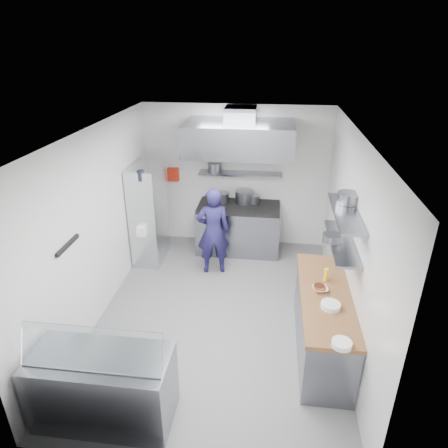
# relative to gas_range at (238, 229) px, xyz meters

# --- Properties ---
(floor) EXTENTS (5.00, 5.00, 0.00)m
(floor) POSITION_rel_gas_range_xyz_m (-0.10, -2.10, -0.45)
(floor) COLOR slate
(floor) RESTS_ON ground
(ceiling) EXTENTS (5.00, 5.00, 0.00)m
(ceiling) POSITION_rel_gas_range_xyz_m (-0.10, -2.10, 2.35)
(ceiling) COLOR silver
(ceiling) RESTS_ON wall_back
(wall_back) EXTENTS (3.60, 2.80, 0.02)m
(wall_back) POSITION_rel_gas_range_xyz_m (-0.10, 0.40, 0.95)
(wall_back) COLOR white
(wall_back) RESTS_ON floor
(wall_front) EXTENTS (3.60, 2.80, 0.02)m
(wall_front) POSITION_rel_gas_range_xyz_m (-0.10, -4.60, 0.95)
(wall_front) COLOR white
(wall_front) RESTS_ON floor
(wall_left) EXTENTS (2.80, 5.00, 0.02)m
(wall_left) POSITION_rel_gas_range_xyz_m (-1.90, -2.10, 0.95)
(wall_left) COLOR white
(wall_left) RESTS_ON floor
(wall_right) EXTENTS (2.80, 5.00, 0.02)m
(wall_right) POSITION_rel_gas_range_xyz_m (1.70, -2.10, 0.95)
(wall_right) COLOR white
(wall_right) RESTS_ON floor
(gas_range) EXTENTS (1.60, 0.80, 0.90)m
(gas_range) POSITION_rel_gas_range_xyz_m (0.00, 0.00, 0.00)
(gas_range) COLOR gray
(gas_range) RESTS_ON floor
(cooktop) EXTENTS (1.57, 0.78, 0.06)m
(cooktop) POSITION_rel_gas_range_xyz_m (0.00, 0.00, 0.48)
(cooktop) COLOR black
(cooktop) RESTS_ON gas_range
(stock_pot_left) EXTENTS (0.27, 0.27, 0.20)m
(stock_pot_left) POSITION_rel_gas_range_xyz_m (-0.35, 0.12, 0.61)
(stock_pot_left) COLOR slate
(stock_pot_left) RESTS_ON cooktop
(stock_pot_mid) EXTENTS (0.35, 0.35, 0.24)m
(stock_pot_mid) POSITION_rel_gas_range_xyz_m (0.09, 0.17, 0.63)
(stock_pot_mid) COLOR slate
(stock_pot_mid) RESTS_ON cooktop
(stock_pot_right) EXTENTS (0.23, 0.23, 0.16)m
(stock_pot_right) POSITION_rel_gas_range_xyz_m (0.27, 0.17, 0.59)
(stock_pot_right) COLOR slate
(stock_pot_right) RESTS_ON cooktop
(over_range_shelf) EXTENTS (1.60, 0.30, 0.04)m
(over_range_shelf) POSITION_rel_gas_range_xyz_m (0.00, 0.24, 1.07)
(over_range_shelf) COLOR gray
(over_range_shelf) RESTS_ON wall_back
(shelf_pot_a) EXTENTS (0.26, 0.26, 0.18)m
(shelf_pot_a) POSITION_rel_gas_range_xyz_m (-0.50, 0.23, 1.18)
(shelf_pot_a) COLOR slate
(shelf_pot_a) RESTS_ON over_range_shelf
(extractor_hood) EXTENTS (1.90, 1.15, 0.55)m
(extractor_hood) POSITION_rel_gas_range_xyz_m (0.00, -0.18, 1.85)
(extractor_hood) COLOR gray
(extractor_hood) RESTS_ON wall_back
(hood_duct) EXTENTS (0.55, 0.55, 0.24)m
(hood_duct) POSITION_rel_gas_range_xyz_m (0.00, 0.05, 2.23)
(hood_duct) COLOR slate
(hood_duct) RESTS_ON extractor_hood
(red_firebox) EXTENTS (0.22, 0.10, 0.26)m
(red_firebox) POSITION_rel_gas_range_xyz_m (-1.35, 0.34, 0.97)
(red_firebox) COLOR red
(red_firebox) RESTS_ON wall_back
(chef) EXTENTS (0.65, 0.50, 1.60)m
(chef) POSITION_rel_gas_range_xyz_m (-0.37, -0.87, 0.35)
(chef) COLOR #1C1849
(chef) RESTS_ON floor
(wire_rack) EXTENTS (0.50, 0.90, 1.85)m
(wire_rack) POSITION_rel_gas_range_xyz_m (-1.63, -0.53, 0.48)
(wire_rack) COLOR silver
(wire_rack) RESTS_ON floor
(rack_bin_a) EXTENTS (0.15, 0.19, 0.17)m
(rack_bin_a) POSITION_rel_gas_range_xyz_m (-1.63, -0.99, 0.35)
(rack_bin_a) COLOR white
(rack_bin_a) RESTS_ON wire_rack
(rack_bin_b) EXTENTS (0.13, 0.17, 0.15)m
(rack_bin_b) POSITION_rel_gas_range_xyz_m (-1.63, -0.69, 0.85)
(rack_bin_b) COLOR yellow
(rack_bin_b) RESTS_ON wire_rack
(rack_jar) EXTENTS (0.12, 0.12, 0.18)m
(rack_jar) POSITION_rel_gas_range_xyz_m (-1.58, -0.93, 1.35)
(rack_jar) COLOR black
(rack_jar) RESTS_ON wire_rack
(knife_strip) EXTENTS (0.04, 0.55, 0.05)m
(knife_strip) POSITION_rel_gas_range_xyz_m (-1.88, -3.00, 1.10)
(knife_strip) COLOR black
(knife_strip) RESTS_ON wall_left
(prep_counter_base) EXTENTS (0.62, 2.00, 0.84)m
(prep_counter_base) POSITION_rel_gas_range_xyz_m (1.38, -2.70, -0.03)
(prep_counter_base) COLOR gray
(prep_counter_base) RESTS_ON floor
(prep_counter_top) EXTENTS (0.65, 2.04, 0.06)m
(prep_counter_top) POSITION_rel_gas_range_xyz_m (1.38, -2.70, 0.42)
(prep_counter_top) COLOR brown
(prep_counter_top) RESTS_ON prep_counter_base
(plate_stack_a) EXTENTS (0.22, 0.22, 0.06)m
(plate_stack_a) POSITION_rel_gas_range_xyz_m (1.44, -3.67, 0.48)
(plate_stack_a) COLOR white
(plate_stack_a) RESTS_ON prep_counter_top
(plate_stack_b) EXTENTS (0.24, 0.24, 0.06)m
(plate_stack_b) POSITION_rel_gas_range_xyz_m (1.40, -2.99, 0.48)
(plate_stack_b) COLOR white
(plate_stack_b) RESTS_ON prep_counter_top
(copper_pan) EXTENTS (0.15, 0.15, 0.06)m
(copper_pan) POSITION_rel_gas_range_xyz_m (1.30, -2.61, 0.48)
(copper_pan) COLOR #BE5635
(copper_pan) RESTS_ON prep_counter_top
(squeeze_bottle) EXTENTS (0.06, 0.06, 0.18)m
(squeeze_bottle) POSITION_rel_gas_range_xyz_m (1.40, -2.38, 0.54)
(squeeze_bottle) COLOR yellow
(squeeze_bottle) RESTS_ON prep_counter_top
(mixing_bowl) EXTENTS (0.22, 0.22, 0.05)m
(mixing_bowl) POSITION_rel_gas_range_xyz_m (1.31, -2.64, 0.47)
(mixing_bowl) COLOR white
(mixing_bowl) RESTS_ON prep_counter_top
(wall_shelf_lower) EXTENTS (0.30, 1.30, 0.04)m
(wall_shelf_lower) POSITION_rel_gas_range_xyz_m (1.54, -2.40, 1.05)
(wall_shelf_lower) COLOR gray
(wall_shelf_lower) RESTS_ON wall_right
(wall_shelf_upper) EXTENTS (0.30, 1.30, 0.04)m
(wall_shelf_upper) POSITION_rel_gas_range_xyz_m (1.54, -2.40, 1.47)
(wall_shelf_upper) COLOR gray
(wall_shelf_upper) RESTS_ON wall_right
(shelf_pot_c) EXTENTS (0.24, 0.24, 0.10)m
(shelf_pot_c) POSITION_rel_gas_range_xyz_m (1.41, -2.42, 1.12)
(shelf_pot_c) COLOR slate
(shelf_pot_c) RESTS_ON wall_shelf_lower
(shelf_pot_d) EXTENTS (0.29, 0.29, 0.14)m
(shelf_pot_d) POSITION_rel_gas_range_xyz_m (1.60, -2.12, 1.56)
(shelf_pot_d) COLOR slate
(shelf_pot_d) RESTS_ON wall_shelf_upper
(display_case) EXTENTS (1.50, 0.70, 0.85)m
(display_case) POSITION_rel_gas_range_xyz_m (-1.10, -4.10, -0.03)
(display_case) COLOR gray
(display_case) RESTS_ON floor
(display_glass) EXTENTS (1.47, 0.19, 0.42)m
(display_glass) POSITION_rel_gas_range_xyz_m (-1.10, -4.22, 0.62)
(display_glass) COLOR silver
(display_glass) RESTS_ON display_case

